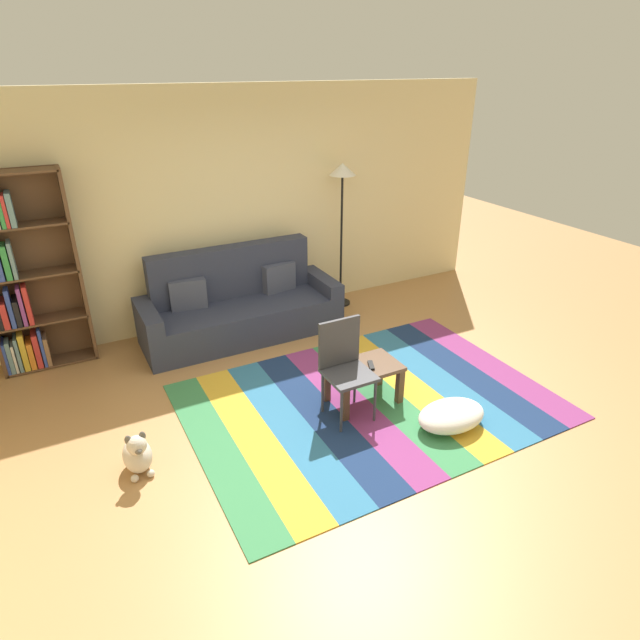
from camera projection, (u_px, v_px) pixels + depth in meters
The scene contains 11 objects.
ground_plane at pixel (348, 417), 4.85m from camera, with size 14.00×14.00×0.00m, color #B27F4C.
back_wall at pixel (240, 208), 6.29m from camera, with size 6.80×0.10×2.70m, color beige.
rug at pixel (369, 401), 5.06m from camera, with size 3.32×2.35×0.01m.
couch at pixel (239, 307), 6.20m from camera, with size 2.26×0.80×1.00m.
bookshelf at pixel (20, 281), 5.25m from camera, with size 0.90×0.28×2.01m.
coffee_table at pixel (364, 373), 4.93m from camera, with size 0.67×0.43×0.38m.
pouf at pixel (451, 416), 4.67m from camera, with size 0.64×0.43×0.21m, color white.
dog at pixel (137, 454), 4.14m from camera, with size 0.22×0.35×0.40m.
standing_lamp at pixel (342, 189), 6.47m from camera, with size 0.32×0.32×1.81m.
tv_remote at pixel (371, 365), 4.89m from camera, with size 0.04×0.15×0.02m, color black.
folding_chair at pixel (344, 361), 4.68m from camera, with size 0.40×0.40×0.90m.
Camera 1 is at (-2.09, -3.41, 2.89)m, focal length 30.11 mm.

